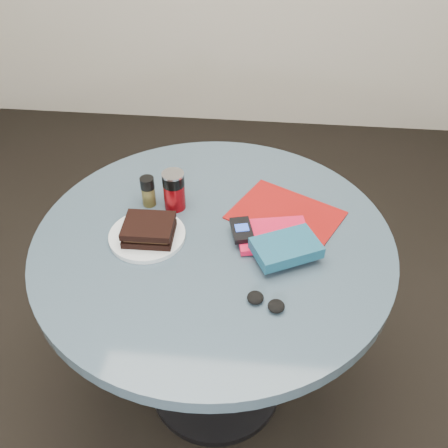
# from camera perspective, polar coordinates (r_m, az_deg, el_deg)

# --- Properties ---
(ground) EXTENTS (4.00, 4.00, 0.00)m
(ground) POSITION_cam_1_polar(r_m,az_deg,el_deg) (1.97, -0.91, -17.82)
(ground) COLOR black
(ground) RESTS_ON ground
(table) EXTENTS (1.00, 1.00, 0.75)m
(table) POSITION_cam_1_polar(r_m,az_deg,el_deg) (1.50, -1.15, -6.10)
(table) COLOR black
(table) RESTS_ON ground
(plate) EXTENTS (0.28, 0.28, 0.01)m
(plate) POSITION_cam_1_polar(r_m,az_deg,el_deg) (1.39, -8.76, -1.33)
(plate) COLOR silver
(plate) RESTS_ON table
(sandwich) EXTENTS (0.14, 0.12, 0.05)m
(sandwich) POSITION_cam_1_polar(r_m,az_deg,el_deg) (1.36, -8.58, -0.64)
(sandwich) COLOR black
(sandwich) RESTS_ON plate
(soda_can) EXTENTS (0.07, 0.07, 0.12)m
(soda_can) POSITION_cam_1_polar(r_m,az_deg,el_deg) (1.45, -5.73, 3.84)
(soda_can) COLOR #6A0509
(soda_can) RESTS_ON table
(pepper_grinder) EXTENTS (0.05, 0.05, 0.10)m
(pepper_grinder) POSITION_cam_1_polar(r_m,az_deg,el_deg) (1.48, -8.67, 3.73)
(pepper_grinder) COLOR #4D4721
(pepper_grinder) RESTS_ON table
(magazine) EXTENTS (0.36, 0.33, 0.01)m
(magazine) POSITION_cam_1_polar(r_m,az_deg,el_deg) (1.46, 7.07, 1.00)
(magazine) COLOR maroon
(magazine) RESTS_ON table
(red_book) EXTENTS (0.22, 0.17, 0.02)m
(red_book) POSITION_cam_1_polar(r_m,az_deg,el_deg) (1.38, 5.63, -1.27)
(red_book) COLOR red
(red_book) RESTS_ON magazine
(novel) EXTENTS (0.20, 0.17, 0.03)m
(novel) POSITION_cam_1_polar(r_m,az_deg,el_deg) (1.31, 7.11, -2.72)
(novel) COLOR navy
(novel) RESTS_ON red_book
(mp3_player) EXTENTS (0.08, 0.11, 0.02)m
(mp3_player) POSITION_cam_1_polar(r_m,az_deg,el_deg) (1.36, 2.04, -0.68)
(mp3_player) COLOR black
(mp3_player) RESTS_ON red_book
(headphones) EXTENTS (0.10, 0.08, 0.02)m
(headphones) POSITION_cam_1_polar(r_m,az_deg,el_deg) (1.21, 4.79, -8.86)
(headphones) COLOR black
(headphones) RESTS_ON table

